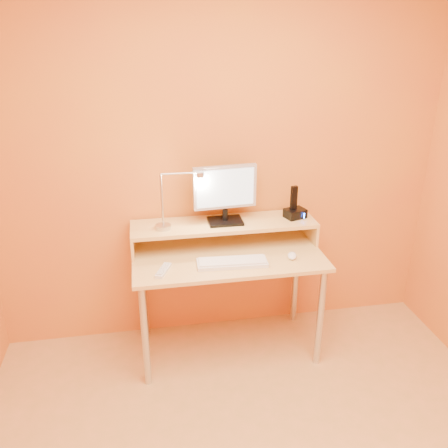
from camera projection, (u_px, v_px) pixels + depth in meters
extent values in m
cube|color=#C75C2B|center=(219.00, 160.00, 3.06)|extent=(3.00, 0.04, 2.50)
cylinder|color=#BCBCBC|center=(145.00, 337.00, 2.81)|extent=(0.04, 0.04, 0.69)
cylinder|color=#BCBCBC|center=(320.00, 318.00, 2.99)|extent=(0.04, 0.04, 0.69)
cylinder|color=#BCBCBC|center=(143.00, 293.00, 3.26)|extent=(0.04, 0.04, 0.69)
cylinder|color=#BCBCBC|center=(295.00, 279.00, 3.44)|extent=(0.04, 0.04, 0.69)
cube|color=tan|center=(228.00, 257.00, 2.98)|extent=(1.20, 0.60, 0.02)
cube|color=tan|center=(132.00, 242.00, 2.99)|extent=(0.02, 0.30, 0.14)
cube|color=tan|center=(310.00, 229.00, 3.19)|extent=(0.02, 0.30, 0.14)
cube|color=tan|center=(224.00, 224.00, 3.06)|extent=(1.20, 0.30, 0.02)
cube|color=black|center=(225.00, 221.00, 3.05)|extent=(0.22, 0.16, 0.02)
cylinder|color=black|center=(225.00, 215.00, 3.03)|extent=(0.04, 0.04, 0.07)
cube|color=#ADACB6|center=(225.00, 187.00, 2.97)|extent=(0.41, 0.07, 0.28)
cube|color=black|center=(224.00, 186.00, 2.99)|extent=(0.37, 0.04, 0.24)
cube|color=silver|center=(225.00, 188.00, 2.95)|extent=(0.37, 0.03, 0.24)
cylinder|color=#BCBCBC|center=(163.00, 227.00, 2.96)|extent=(0.10, 0.10, 0.02)
cylinder|color=#BCBCBC|center=(162.00, 200.00, 2.89)|extent=(0.01, 0.01, 0.33)
cylinder|color=#BCBCBC|center=(180.00, 173.00, 2.84)|extent=(0.24, 0.01, 0.01)
cylinder|color=#BCBCBC|center=(200.00, 175.00, 2.87)|extent=(0.04, 0.04, 0.03)
cylinder|color=#FFEAC6|center=(200.00, 177.00, 2.87)|extent=(0.03, 0.03, 0.00)
cube|color=black|center=(295.00, 213.00, 3.12)|extent=(0.15, 0.13, 0.06)
cube|color=black|center=(294.00, 198.00, 3.07)|extent=(0.05, 0.04, 0.16)
cube|color=#3589FF|center=(304.00, 216.00, 3.08)|extent=(0.01, 0.00, 0.04)
cube|color=silver|center=(232.00, 263.00, 2.85)|extent=(0.43, 0.16, 0.02)
ellipsoid|color=white|center=(292.00, 256.00, 2.93)|extent=(0.08, 0.11, 0.03)
cube|color=silver|center=(163.00, 270.00, 2.77)|extent=(0.11, 0.18, 0.02)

